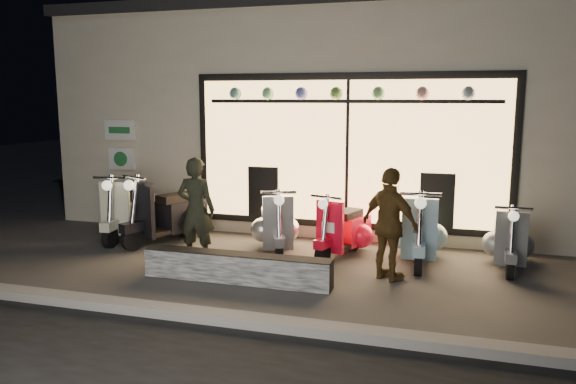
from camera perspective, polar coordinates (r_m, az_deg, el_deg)
name	(u,v)px	position (r m, az deg, el deg)	size (l,w,h in m)	color
ground	(267,269)	(8.22, -2.19, -7.86)	(40.00, 40.00, 0.00)	#383533
kerb	(209,316)	(6.44, -8.02, -12.40)	(40.00, 0.25, 0.12)	slate
shop_building	(338,114)	(12.66, 5.07, 7.91)	(10.20, 6.23, 4.20)	beige
graffiti_barrier	(237,268)	(7.64, -5.22, -7.68)	(2.61, 0.28, 0.40)	black
scooter_silver	(276,225)	(9.12, -1.25, -3.36)	(0.82, 1.44, 1.04)	black
scooter_red	(346,229)	(8.94, 5.92, -3.81)	(0.72, 1.39, 0.99)	black
scooter_black	(173,214)	(9.91, -11.56, -2.23)	(0.96, 1.59, 1.16)	black
scooter_cream	(132,211)	(10.42, -15.60, -1.89)	(0.61, 1.59, 1.13)	black
scooter_blue	(419,231)	(8.82, 13.17, -3.88)	(0.55, 1.56, 1.12)	black
scooter_grey	(509,240)	(8.91, 21.51, -4.57)	(0.45, 1.34, 0.96)	black
man	(196,210)	(8.54, -9.31, -1.80)	(0.58, 0.38, 1.59)	black
woman	(390,225)	(7.69, 10.33, -3.28)	(0.90, 0.38, 1.54)	brown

